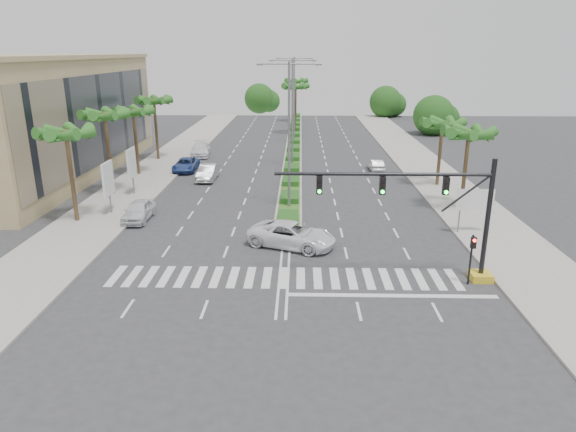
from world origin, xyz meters
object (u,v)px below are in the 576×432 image
Objects in this scene: car_parked_b at (208,172)px; car_parked_c at (186,165)px; car_crossing at (292,235)px; car_right at (376,165)px; car_parked_a at (138,211)px; car_parked_d at (200,150)px.

car_parked_b is 5.11m from car_parked_c.
car_right is at bearing 1.33° from car_crossing.
car_right is at bearing 16.33° from car_parked_b.
car_parked_a is 13.78m from car_parked_b.
car_parked_a is 13.35m from car_crossing.
car_parked_b is 18.64m from car_right.
car_parked_a is at bearing 87.98° from car_crossing.
car_crossing is at bearing -24.23° from car_parked_a.
car_parked_b reaches higher than car_parked_c.
car_crossing reaches higher than car_parked_b.
car_parked_c is at bearing -96.65° from car_parked_d.
car_parked_a reaches higher than car_parked_c.
car_parked_a is at bearing -102.00° from car_parked_b.
car_right is (8.96, 23.71, -0.20)m from car_crossing.
car_crossing is at bearing -62.25° from car_parked_c.
car_parked_a is 27.95m from car_right.
car_parked_b is at bearing -82.76° from car_parked_d.
car_parked_d is (0.00, 8.74, 0.09)m from car_parked_c.
car_parked_a reaches higher than car_right.
car_parked_c is 8.74m from car_parked_d.
car_parked_d reaches higher than car_parked_b.
car_parked_a is 0.89× the size of car_parked_c.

